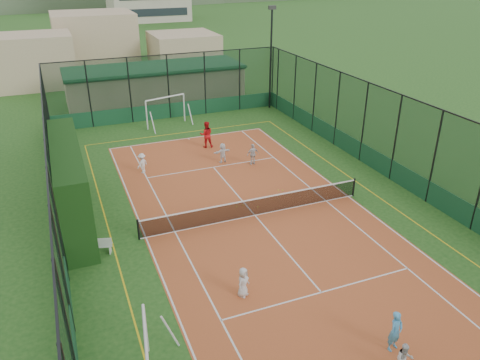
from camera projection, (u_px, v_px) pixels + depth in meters
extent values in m
plane|color=#1E4E1A|center=(255.00, 216.00, 23.37)|extent=(300.00, 300.00, 0.00)
cube|color=#AE5226|center=(255.00, 216.00, 23.37)|extent=(11.17, 23.97, 0.01)
cube|color=black|center=(71.00, 183.00, 22.33)|extent=(1.31, 8.74, 3.82)
imported|color=silver|center=(243.00, 282.00, 17.60)|extent=(0.72, 0.67, 1.23)
imported|color=#4CA1D9|center=(395.00, 331.00, 15.12)|extent=(0.62, 0.49, 1.48)
imported|color=silver|center=(404.00, 359.00, 14.31)|extent=(0.66, 0.58, 1.13)
imported|color=white|center=(142.00, 163.00, 27.75)|extent=(0.90, 0.85, 1.23)
imported|color=silver|center=(253.00, 154.00, 28.86)|extent=(0.80, 0.36, 1.34)
imported|color=white|center=(223.00, 153.00, 29.17)|extent=(1.21, 0.56, 1.25)
imported|color=red|center=(206.00, 134.00, 31.40)|extent=(0.99, 0.84, 1.80)
sphere|color=#CCE033|center=(237.00, 207.00, 24.12)|extent=(0.07, 0.07, 0.07)
sphere|color=#CCE033|center=(278.00, 190.00, 25.83)|extent=(0.07, 0.07, 0.07)
sphere|color=#CCE033|center=(258.00, 207.00, 24.10)|extent=(0.07, 0.07, 0.07)
sphere|color=#CCE033|center=(243.00, 205.00, 24.29)|extent=(0.07, 0.07, 0.07)
sphere|color=#CCE033|center=(283.00, 190.00, 25.82)|extent=(0.07, 0.07, 0.07)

